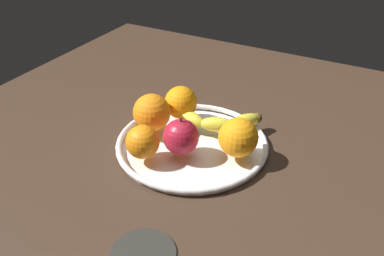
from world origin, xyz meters
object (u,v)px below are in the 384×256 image
object	(u,v)px
ambient_coaster	(143,253)
orange_front_right	(181,102)
banana	(219,121)
apple	(182,137)
fruit_bowl	(192,144)
orange_front_left	(238,138)
orange_back_right	(151,113)
orange_back_left	(143,142)

from	to	relation	value
ambient_coaster	orange_front_right	bearing A→B (deg)	110.63
banana	ambient_coaster	world-z (taller)	banana
banana	apple	world-z (taller)	apple
orange_front_right	ambient_coaster	distance (cm)	38.05
fruit_bowl	orange_front_left	world-z (taller)	orange_front_left
orange_back_right	ambient_coaster	size ratio (longest dim) A/B	0.79
fruit_bowl	ambient_coaster	world-z (taller)	fruit_bowl
fruit_bowl	orange_back_right	world-z (taller)	orange_back_right
apple	orange_front_left	bearing A→B (deg)	24.32
orange_front_right	ambient_coaster	size ratio (longest dim) A/B	0.72
banana	orange_front_right	xyz separation A→B (cm)	(-9.45, 0.21, 2.03)
fruit_bowl	orange_front_right	xyz separation A→B (cm)	(-6.64, 7.19, 4.51)
orange_back_right	orange_front_left	bearing A→B (deg)	0.20
orange_front_right	ambient_coaster	bearing A→B (deg)	-69.37
orange_back_left	orange_front_left	bearing A→B (deg)	29.83
fruit_bowl	orange_front_right	distance (cm)	10.77
banana	orange_back_left	distance (cm)	18.38
apple	orange_back_right	bearing A→B (deg)	156.00
orange_front_left	orange_front_right	distance (cm)	18.19
fruit_bowl	apple	distance (cm)	6.33
orange_back_left	ambient_coaster	size ratio (longest dim) A/B	0.65
apple	orange_back_left	bearing A→B (deg)	-142.35
fruit_bowl	orange_back_left	world-z (taller)	orange_back_left
orange_back_right	banana	bearing A→B (deg)	29.92
orange_front_left	orange_back_left	distance (cm)	18.25
fruit_bowl	banana	bearing A→B (deg)	68.04
fruit_bowl	orange_front_left	bearing A→B (deg)	-0.54
orange_front_left	orange_front_right	xyz separation A→B (cm)	(-16.66, 7.28, -0.25)
orange_front_right	orange_back_left	xyz separation A→B (cm)	(0.84, -16.35, -0.33)
orange_back_right	orange_front_right	xyz separation A→B (cm)	(2.95, 7.35, -0.35)
fruit_bowl	orange_front_left	size ratio (longest dim) A/B	4.06
orange_front_left	orange_back_left	size ratio (longest dim) A/B	1.17
fruit_bowl	orange_back_left	xyz separation A→B (cm)	(-5.80, -9.17, 4.18)
orange_front_left	orange_back_right	distance (cm)	19.62
apple	ambient_coaster	distance (cm)	24.94
banana	orange_back_right	world-z (taller)	orange_back_right
banana	orange_back_left	world-z (taller)	orange_back_left
fruit_bowl	ambient_coaster	size ratio (longest dim) A/B	3.11
fruit_bowl	orange_back_left	size ratio (longest dim) A/B	4.76
orange_front_left	fruit_bowl	bearing A→B (deg)	179.46
banana	orange_back_left	size ratio (longest dim) A/B	2.74
apple	fruit_bowl	bearing A→B (deg)	92.70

